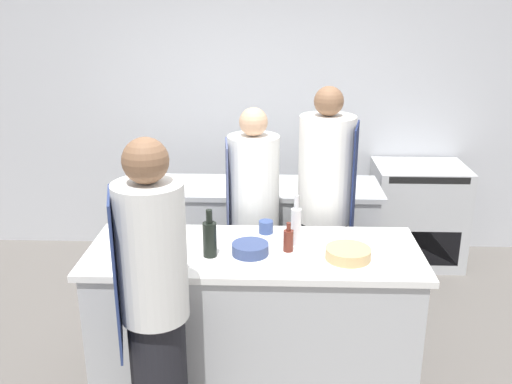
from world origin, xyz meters
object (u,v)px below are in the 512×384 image
Objects in this scene: chef_at_stove at (325,210)px; bowl_mixing_large at (348,254)px; chef_at_prep_near at (154,302)px; chef_at_pass_far at (253,219)px; bottle_vinegar at (296,225)px; bowl_ceramic_blue at (250,249)px; bottle_olive_oil at (210,238)px; bottle_wine at (155,223)px; bottle_cooking_oil at (288,240)px; oven_range at (417,214)px; bowl_prep_small at (125,239)px; cup at (266,227)px.

bowl_mixing_large is (0.07, -0.82, 0.04)m from chef_at_stove.
chef_at_prep_near is 1.16m from bowl_mixing_large.
chef_at_prep_near reaches higher than chef_at_pass_far.
bowl_ceramic_blue is at bearing -149.90° from bottle_vinegar.
bottle_olive_oil is 0.91× the size of bottle_vinegar.
bottle_vinegar is 0.91m from bottle_wine.
bottle_olive_oil is 1.32× the size of bowl_ceramic_blue.
chef_at_pass_far is 8.78× the size of bottle_wine.
chef_at_stove is 9.58× the size of bottle_wine.
bottle_olive_oil is 0.81m from bowl_mixing_large.
bottle_cooking_oil is at bearing 164.10° from bowl_mixing_large.
oven_range is 2.64m from bottle_wine.
bowl_mixing_large is at bearing -114.98° from oven_range.
bowl_prep_small reaches higher than bowl_mixing_large.
chef_at_pass_far is 8.97× the size of bottle_cooking_oil.
oven_range is 4.96× the size of bottle_wine.
chef_at_prep_near reaches higher than cup.
bottle_cooking_oil is at bearing -15.71° from bottle_wine.
chef_at_prep_near is 1.64m from chef_at_stove.
bottle_cooking_oil is at bearing 13.44° from bowl_ceramic_blue.
chef_at_prep_near reaches higher than oven_range.
oven_range is 2.39m from bowl_ceramic_blue.
bottle_olive_oil is 0.57m from bowl_prep_small.
oven_range is at bearing 37.69° from bowl_prep_small.
bowl_mixing_large is at bearing 15.88° from chef_at_stove.
bottle_cooking_oil is (0.46, 0.09, -0.04)m from bottle_olive_oil.
oven_range is 0.53× the size of chef_at_prep_near.
chef_at_pass_far is at bearing 108.36° from bottle_cooking_oil.
bowl_prep_small is (-0.54, 0.14, -0.08)m from bottle_olive_oil.
bottle_olive_oil is 0.25m from bowl_ceramic_blue.
bottle_olive_oil is at bearing 179.10° from bowl_mixing_large.
chef_at_pass_far is at bearing 102.63° from cup.
chef_at_stove is at bearing -51.24° from chef_at_prep_near.
chef_at_prep_near reaches higher than bottle_olive_oil.
cup reaches higher than oven_range.
bowl_mixing_large is (0.35, -0.10, -0.04)m from bottle_cooking_oil.
oven_range is at bearing 149.42° from chef_at_stove.
cup is at bearing 13.90° from bowl_prep_small.
bowl_ceramic_blue is at bearing -21.84° from chef_at_stove.
bowl_prep_small is 0.83× the size of bowl_ceramic_blue.
bottle_cooking_oil is (-1.22, -1.78, 0.51)m from oven_range.
bottle_vinegar is at bearing -8.51° from bottle_wine.
bottle_vinegar is 1.06m from bowl_prep_small.
bowl_prep_small is at bearing 176.71° from bottle_cooking_oil.
bowl_mixing_large is 1.36m from bowl_prep_small.
bottle_vinegar is (-1.17, -1.68, 0.56)m from oven_range.
bottle_vinegar reaches higher than bowl_ceramic_blue.
cup is (0.09, 0.33, 0.01)m from bowl_ceramic_blue.
bottle_wine is (-1.13, -0.48, 0.08)m from chef_at_stove.
chef_at_prep_near is at bearing -114.32° from bottle_olive_oil.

